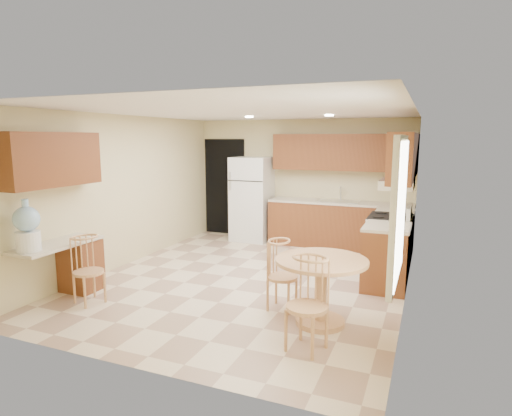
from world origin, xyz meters
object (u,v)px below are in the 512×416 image
at_px(chair_table_a, 280,270).
at_px(chair_desk, 83,265).
at_px(refrigerator, 252,199).
at_px(water_crock, 27,228).
at_px(stove, 389,243).
at_px(dining_table, 321,282).
at_px(chair_table_b, 305,298).

distance_m(chair_table_a, chair_desk, 2.50).
xyz_separation_m(refrigerator, water_crock, (-1.05, -4.52, 0.19)).
distance_m(stove, dining_table, 2.39).
relative_size(refrigerator, dining_table, 1.66).
bearing_deg(chair_table_b, water_crock, 17.39).
height_order(stove, chair_table_b, stove).
xyz_separation_m(chair_table_b, chair_desk, (-2.95, 0.16, -0.05)).
bearing_deg(water_crock, chair_table_b, 3.89).
bearing_deg(stove, chair_table_b, -99.71).
xyz_separation_m(dining_table, chair_table_a, (-0.55, 0.17, 0.02)).
bearing_deg(chair_table_a, chair_table_b, 34.74).
relative_size(stove, water_crock, 1.71).
bearing_deg(dining_table, refrigerator, 123.36).
xyz_separation_m(stove, chair_table_a, (-1.09, -2.16, 0.06)).
distance_m(stove, chair_desk, 4.53).
distance_m(dining_table, chair_table_b, 0.74).
distance_m(refrigerator, chair_table_b, 4.90).
bearing_deg(chair_table_a, refrigerator, -149.28).
height_order(chair_table_b, chair_desk, chair_table_b).
bearing_deg(chair_table_b, dining_table, -75.42).
bearing_deg(refrigerator, chair_desk, -98.27).
bearing_deg(water_crock, chair_desk, 41.02).
height_order(refrigerator, chair_table_b, refrigerator).
height_order(stove, chair_desk, stove).
relative_size(stove, chair_table_b, 1.15).
bearing_deg(refrigerator, dining_table, -56.64).
xyz_separation_m(stove, dining_table, (-0.54, -2.33, 0.04)).
height_order(dining_table, chair_table_b, chair_table_b).
bearing_deg(chair_table_b, chair_desk, 10.39).
relative_size(chair_table_b, chair_desk, 1.09).
height_order(chair_table_b, water_crock, water_crock).
bearing_deg(refrigerator, stove, -22.99).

